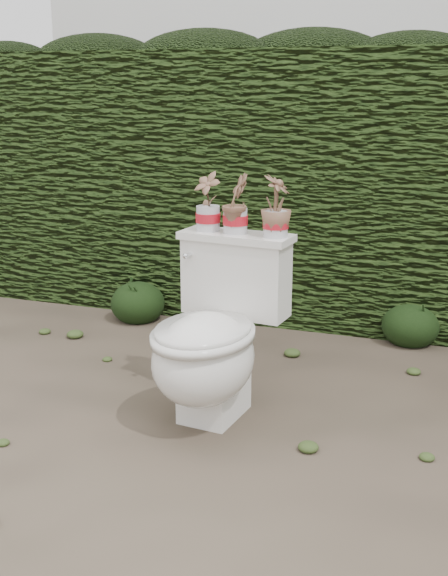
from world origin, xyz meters
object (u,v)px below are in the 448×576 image
(toilet, at_px, (212,340))
(potted_plant_center, at_px, (235,205))
(potted_plant_left, at_px, (208,203))
(potted_plant_right, at_px, (276,208))

(toilet, height_order, potted_plant_center, potted_plant_center)
(potted_plant_left, distance_m, potted_plant_center, 0.13)
(toilet, bearing_deg, potted_plant_center, 90.96)
(toilet, height_order, potted_plant_left, potted_plant_left)
(potted_plant_left, bearing_deg, potted_plant_center, 17.92)
(potted_plant_left, height_order, potted_plant_right, same)
(potted_plant_right, bearing_deg, toilet, 135.00)
(toilet, relative_size, potted_plant_center, 3.18)
(potted_plant_center, xyz_separation_m, potted_plant_right, (0.19, -0.02, 0.00))
(potted_plant_center, bearing_deg, toilet, 173.88)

